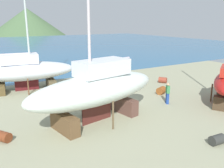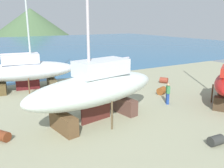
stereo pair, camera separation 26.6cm
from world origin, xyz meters
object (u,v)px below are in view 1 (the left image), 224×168
Objects in this scene: worker at (168,93)px; barrel_tipped_left at (163,80)px; sailboat_large_starboard at (97,88)px; barrel_rust_near at (161,90)px; barrel_blue_faded at (3,136)px; barrel_tipped_right at (217,140)px; sailboat_far_slipway at (25,70)px.

worker reaches higher than barrel_tipped_left.
sailboat_large_starboard is 16.97× the size of barrel_tipped_left.
barrel_blue_faded is at bearing -170.75° from barrel_rust_near.
barrel_blue_faded is at bearing -12.44° from sailboat_large_starboard.
sailboat_large_starboard is 17.26× the size of barrel_tipped_right.
sailboat_large_starboard is 12.27m from barrel_tipped_left.
sailboat_far_slipway is 13.31m from worker.
sailboat_far_slipway reaches higher than barrel_tipped_right.
sailboat_far_slipway is 10.52m from barrel_blue_faded.
barrel_rust_near is 9.35m from barrel_tipped_right.
barrel_tipped_left is (13.25, -4.58, -1.64)m from sailboat_far_slipway.
worker is at bearing -0.11° from barrel_blue_faded.
sailboat_far_slipway is 10.35m from sailboat_large_starboard.
barrel_tipped_right is (-3.75, -8.56, -0.06)m from barrel_rust_near.
worker is 2.70m from barrel_rust_near.
barrel_rust_near is at bearing 86.22° from worker.
sailboat_large_starboard is at bearing -162.66° from barrel_rust_near.
barrel_blue_faded is 1.12× the size of barrel_tipped_right.
sailboat_far_slipway is at bearing 160.94° from barrel_tipped_left.
barrel_tipped_left is at bearing -11.51° from sailboat_far_slipway.
barrel_tipped_left is (4.36, 5.28, -0.58)m from worker.
barrel_rust_near is 4.24m from barrel_tipped_left.
sailboat_far_slipway is at bearing 160.17° from worker.
barrel_rust_near reaches higher than barrel_tipped_right.
sailboat_far_slipway reaches higher than barrel_blue_faded.
barrel_tipped_left is 17.42m from barrel_blue_faded.
sailboat_far_slipway is 17.52m from barrel_tipped_right.
barrel_tipped_right is at bearing -60.45° from sailboat_far_slipway.
barrel_blue_faded is at bearing 147.36° from barrel_tipped_right.
worker is 2.08× the size of barrel_tipped_right.
barrel_tipped_left is (2.96, 3.03, -0.03)m from barrel_rust_near.
sailboat_far_slipway is 1.16× the size of sailboat_large_starboard.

